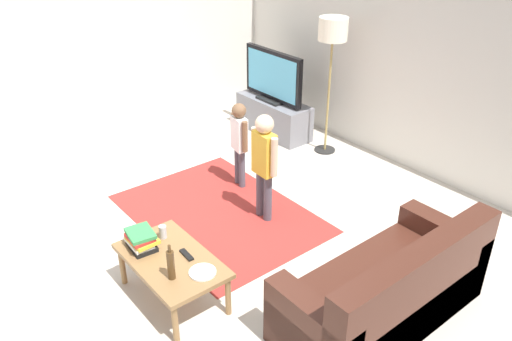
# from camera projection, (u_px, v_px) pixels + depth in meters

# --- Properties ---
(ground) EXTENTS (7.80, 7.80, 0.00)m
(ground) POSITION_uv_depth(u_px,v_px,m) (209.00, 246.00, 5.13)
(ground) COLOR beige
(wall_back) EXTENTS (6.00, 0.12, 2.70)m
(wall_back) POSITION_uv_depth(u_px,v_px,m) (413.00, 59.00, 6.15)
(wall_back) COLOR silver
(wall_back) RESTS_ON ground
(wall_left) EXTENTS (0.12, 6.00, 2.70)m
(wall_left) POSITION_uv_depth(u_px,v_px,m) (71.00, 49.00, 6.55)
(wall_left) COLOR silver
(wall_left) RESTS_ON ground
(area_rug) EXTENTS (2.20, 1.60, 0.01)m
(area_rug) POSITION_uv_depth(u_px,v_px,m) (219.00, 213.00, 5.65)
(area_rug) COLOR #9E2D28
(area_rug) RESTS_ON ground
(tv_stand) EXTENTS (1.20, 0.44, 0.50)m
(tv_stand) POSITION_uv_depth(u_px,v_px,m) (273.00, 117.00, 7.45)
(tv_stand) COLOR slate
(tv_stand) RESTS_ON ground
(tv) EXTENTS (1.10, 0.28, 0.71)m
(tv) POSITION_uv_depth(u_px,v_px,m) (273.00, 77.00, 7.15)
(tv) COLOR black
(tv) RESTS_ON tv_stand
(couch) EXTENTS (0.80, 1.80, 0.86)m
(couch) POSITION_uv_depth(u_px,v_px,m) (390.00, 294.00, 4.09)
(couch) COLOR #472319
(couch) RESTS_ON ground
(floor_lamp) EXTENTS (0.36, 0.36, 1.78)m
(floor_lamp) POSITION_uv_depth(u_px,v_px,m) (333.00, 37.00, 6.30)
(floor_lamp) COLOR #262626
(floor_lamp) RESTS_ON ground
(child_near_tv) EXTENTS (0.34, 0.17, 1.03)m
(child_near_tv) POSITION_uv_depth(u_px,v_px,m) (239.00, 137.00, 5.92)
(child_near_tv) COLOR #4C4C59
(child_near_tv) RESTS_ON ground
(child_center) EXTENTS (0.40, 0.19, 1.18)m
(child_center) POSITION_uv_depth(u_px,v_px,m) (264.00, 158.00, 5.26)
(child_center) COLOR #4C4C59
(child_center) RESTS_ON ground
(coffee_table) EXTENTS (1.00, 0.60, 0.42)m
(coffee_table) POSITION_uv_depth(u_px,v_px,m) (172.00, 263.00, 4.31)
(coffee_table) COLOR olive
(coffee_table) RESTS_ON ground
(book_stack) EXTENTS (0.29, 0.24, 0.17)m
(book_stack) POSITION_uv_depth(u_px,v_px,m) (141.00, 240.00, 4.37)
(book_stack) COLOR black
(book_stack) RESTS_ON coffee_table
(bottle) EXTENTS (0.06, 0.06, 0.32)m
(bottle) POSITION_uv_depth(u_px,v_px,m) (171.00, 265.00, 4.00)
(bottle) COLOR #4C3319
(bottle) RESTS_ON coffee_table
(tv_remote) EXTENTS (0.17, 0.06, 0.02)m
(tv_remote) POSITION_uv_depth(u_px,v_px,m) (187.00, 255.00, 4.31)
(tv_remote) COLOR black
(tv_remote) RESTS_ON coffee_table
(soda_can) EXTENTS (0.07, 0.07, 0.12)m
(soda_can) POSITION_uv_depth(u_px,v_px,m) (163.00, 232.00, 4.52)
(soda_can) COLOR silver
(soda_can) RESTS_ON coffee_table
(plate) EXTENTS (0.22, 0.22, 0.02)m
(plate) POSITION_uv_depth(u_px,v_px,m) (203.00, 272.00, 4.12)
(plate) COLOR white
(plate) RESTS_ON coffee_table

